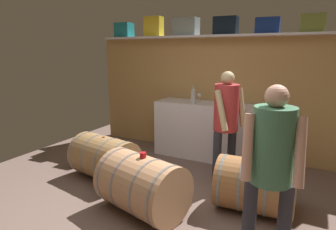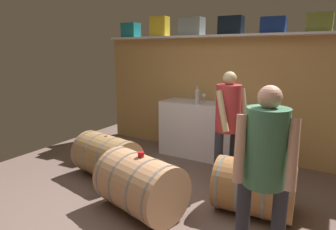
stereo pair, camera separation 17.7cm
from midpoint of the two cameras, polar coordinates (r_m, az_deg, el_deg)
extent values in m
cube|color=#6D574E|center=(3.64, 2.97, -16.60)|extent=(6.06, 8.19, 0.02)
cube|color=tan|center=(4.98, 13.03, 3.34)|extent=(4.86, 0.10, 1.98)
cube|color=silver|center=(4.78, 13.09, 15.09)|extent=(4.47, 0.40, 0.03)
cube|color=teal|center=(5.67, -6.47, 16.37)|extent=(0.31, 0.27, 0.26)
cube|color=yellow|center=(5.32, -0.68, 17.14)|extent=(0.32, 0.22, 0.34)
cube|color=gray|center=(5.03, 5.76, 17.05)|extent=(0.41, 0.24, 0.29)
cube|color=black|center=(4.78, 13.50, 16.92)|extent=(0.37, 0.25, 0.28)
cube|color=navy|center=(4.63, 21.30, 16.28)|extent=(0.36, 0.30, 0.23)
cube|color=olive|center=(4.57, 28.99, 15.77)|extent=(0.32, 0.30, 0.25)
cube|color=white|center=(4.85, 9.22, -3.11)|extent=(1.65, 0.54, 0.93)
cylinder|color=#B4BCBF|center=(4.62, 6.94, 3.34)|extent=(0.08, 0.08, 0.19)
sphere|color=#B4BCBF|center=(4.60, 6.98, 4.70)|extent=(0.08, 0.08, 0.08)
cylinder|color=#B4BCBF|center=(4.60, 6.99, 5.26)|extent=(0.03, 0.03, 0.07)
cylinder|color=white|center=(4.88, 8.15, 2.68)|extent=(0.07, 0.07, 0.00)
cylinder|color=white|center=(4.87, 8.17, 3.14)|extent=(0.01, 0.01, 0.08)
sphere|color=white|center=(4.86, 8.19, 3.88)|extent=(0.07, 0.07, 0.07)
sphere|color=maroon|center=(4.87, 8.19, 3.76)|extent=(0.04, 0.04, 0.04)
cylinder|color=tan|center=(3.25, -3.90, -13.62)|extent=(1.06, 0.86, 0.64)
cylinder|color=slate|center=(3.53, -8.19, -11.54)|extent=(0.19, 0.64, 0.65)
cylinder|color=slate|center=(3.36, -5.62, -12.79)|extent=(0.19, 0.64, 0.65)
cylinder|color=slate|center=(3.15, -2.05, -14.48)|extent=(0.19, 0.64, 0.65)
cylinder|color=slate|center=(3.00, 1.25, -15.96)|extent=(0.19, 0.64, 0.65)
cylinder|color=brown|center=(3.12, -3.99, -8.22)|extent=(0.04, 0.04, 0.01)
cylinder|color=#997244|center=(4.17, -10.82, -8.13)|extent=(1.00, 0.75, 0.60)
cylinder|color=gray|center=(4.45, -13.93, -6.91)|extent=(0.13, 0.60, 0.61)
cylinder|color=gray|center=(4.27, -12.06, -7.65)|extent=(0.13, 0.60, 0.61)
cylinder|color=gray|center=(4.06, -9.51, -8.63)|extent=(0.13, 0.60, 0.61)
cylinder|color=gray|center=(3.90, -7.23, -9.50)|extent=(0.13, 0.60, 0.61)
cylinder|color=#94563E|center=(4.07, -11.00, -4.12)|extent=(0.04, 0.04, 0.01)
cylinder|color=#9D6639|center=(3.39, 18.21, -13.59)|extent=(0.86, 0.65, 0.60)
cylinder|color=slate|center=(3.44, 12.36, -12.79)|extent=(0.07, 0.61, 0.61)
cylinder|color=slate|center=(3.40, 15.95, -13.30)|extent=(0.07, 0.61, 0.61)
cylinder|color=slate|center=(3.37, 20.49, -13.86)|extent=(0.07, 0.61, 0.61)
cylinder|color=slate|center=(3.37, 24.24, -14.26)|extent=(0.07, 0.61, 0.61)
cylinder|color=brown|center=(3.27, 18.58, -8.79)|extent=(0.04, 0.04, 0.01)
cylinder|color=red|center=(3.11, -3.76, -7.82)|extent=(0.07, 0.07, 0.05)
cylinder|color=#272C37|center=(3.88, 11.26, -8.70)|extent=(0.11, 0.11, 0.74)
cylinder|color=#272C37|center=(4.06, 14.12, -7.87)|extent=(0.11, 0.11, 0.74)
cylinder|color=#B13035|center=(3.79, 13.21, 1.30)|extent=(0.32, 0.32, 0.61)
sphere|color=tan|center=(3.73, 13.51, 7.09)|extent=(0.18, 0.18, 0.18)
cylinder|color=tan|center=(3.60, 12.16, 0.75)|extent=(0.24, 0.18, 0.51)
cylinder|color=tan|center=(3.86, 16.12, 1.32)|extent=(0.20, 0.15, 0.52)
cylinder|color=#2E2E38|center=(2.63, 16.57, -19.98)|extent=(0.11, 0.11, 0.74)
cylinder|color=#2E2E38|center=(2.63, 22.91, -20.39)|extent=(0.11, 0.11, 0.74)
cylinder|color=#427554|center=(2.34, 20.96, -6.06)|extent=(0.32, 0.32, 0.61)
sphere|color=tan|center=(2.25, 21.73, 3.29)|extent=(0.18, 0.18, 0.18)
cylinder|color=tan|center=(2.25, 16.28, -6.45)|extent=(0.10, 0.17, 0.52)
cylinder|color=tan|center=(2.26, 25.67, -7.11)|extent=(0.11, 0.22, 0.52)
camera|label=1|loc=(0.09, -88.52, 0.33)|focal=30.65mm
camera|label=2|loc=(0.09, 91.48, -0.33)|focal=30.65mm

